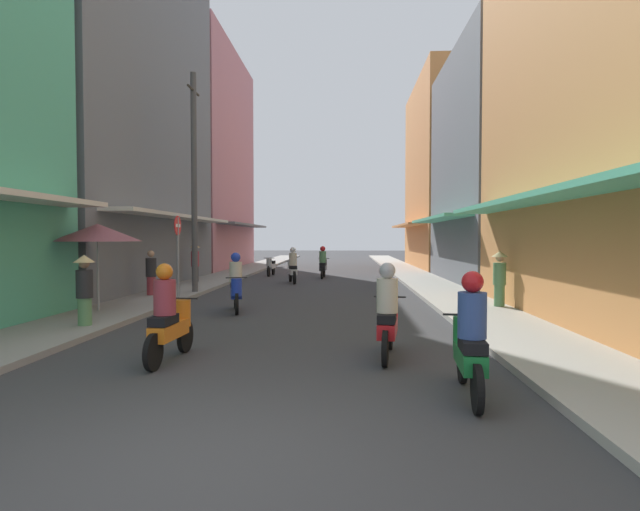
# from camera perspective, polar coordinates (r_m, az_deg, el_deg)

# --- Properties ---
(ground_plane) EXTENTS (109.86, 109.86, 0.00)m
(ground_plane) POSITION_cam_1_polar(r_m,az_deg,el_deg) (25.33, 0.06, -2.49)
(ground_plane) COLOR #38383A
(sidewalk_left) EXTENTS (2.06, 57.94, 0.12)m
(sidewalk_left) POSITION_cam_1_polar(r_m,az_deg,el_deg) (26.00, -10.39, -2.28)
(sidewalk_left) COLOR gray
(sidewalk_left) RESTS_ON ground
(sidewalk_right) EXTENTS (2.06, 57.94, 0.12)m
(sidewalk_right) POSITION_cam_1_polar(r_m,az_deg,el_deg) (25.53, 10.71, -2.36)
(sidewalk_right) COLOR #ADA89E
(sidewalk_right) RESTS_ON ground
(building_left_mid) EXTENTS (7.05, 12.80, 17.58)m
(building_left_mid) POSITION_cam_1_polar(r_m,az_deg,el_deg) (23.20, -24.16, 18.87)
(building_left_mid) COLOR slate
(building_left_mid) RESTS_ON ground
(building_left_far) EXTENTS (7.05, 11.94, 13.88)m
(building_left_far) POSITION_cam_1_polar(r_m,az_deg,el_deg) (34.33, -14.28, 10.22)
(building_left_far) COLOR #B7727F
(building_left_far) RESTS_ON ground
(building_right_mid) EXTENTS (7.05, 9.71, 9.95)m
(building_right_mid) POSITION_cam_1_polar(r_m,az_deg,el_deg) (23.80, 21.49, 9.08)
(building_right_mid) COLOR slate
(building_right_mid) RESTS_ON ground
(building_right_far) EXTENTS (7.05, 11.24, 11.98)m
(building_right_far) POSITION_cam_1_polar(r_m,az_deg,el_deg) (34.55, 15.59, 8.57)
(building_right_far) COLOR #D88C4C
(building_right_far) RESTS_ON ground
(motorbike_silver) EXTENTS (0.55, 1.81, 0.96)m
(motorbike_silver) POSITION_cam_1_polar(r_m,az_deg,el_deg) (26.64, -5.52, -1.20)
(motorbike_silver) COLOR black
(motorbike_silver) RESTS_ON ground
(motorbike_white) EXTENTS (0.66, 1.78, 1.58)m
(motorbike_white) POSITION_cam_1_polar(r_m,az_deg,el_deg) (22.33, -3.10, -1.29)
(motorbike_white) COLOR black
(motorbike_white) RESTS_ON ground
(motorbike_orange) EXTENTS (0.55, 1.81, 1.58)m
(motorbike_orange) POSITION_cam_1_polar(r_m,az_deg,el_deg) (8.52, -16.49, -6.68)
(motorbike_orange) COLOR black
(motorbike_orange) RESTS_ON ground
(motorbike_red) EXTENTS (0.56, 1.80, 1.58)m
(motorbike_red) POSITION_cam_1_polar(r_m,az_deg,el_deg) (8.48, 7.59, -6.65)
(motorbike_red) COLOR black
(motorbike_red) RESTS_ON ground
(motorbike_black) EXTENTS (0.55, 1.81, 1.58)m
(motorbike_black) POSITION_cam_1_polar(r_m,az_deg,el_deg) (24.99, 0.34, -0.94)
(motorbike_black) COLOR black
(motorbike_black) RESTS_ON ground
(motorbike_green) EXTENTS (0.55, 1.81, 1.58)m
(motorbike_green) POSITION_cam_1_polar(r_m,az_deg,el_deg) (6.63, 16.40, -9.16)
(motorbike_green) COLOR black
(motorbike_green) RESTS_ON ground
(motorbike_blue) EXTENTS (0.66, 1.78, 1.58)m
(motorbike_blue) POSITION_cam_1_polar(r_m,az_deg,el_deg) (13.86, -9.38, -3.31)
(motorbike_blue) COLOR black
(motorbike_blue) RESTS_ON ground
(pedestrian_midway) EXTENTS (0.44, 0.44, 1.62)m
(pedestrian_midway) POSITION_cam_1_polar(r_m,az_deg,el_deg) (14.65, 19.44, -2.28)
(pedestrian_midway) COLOR #598C59
(pedestrian_midway) RESTS_ON ground
(pedestrian_far) EXTENTS (0.34, 0.34, 1.57)m
(pedestrian_far) POSITION_cam_1_polar(r_m,az_deg,el_deg) (17.44, -18.36, -2.05)
(pedestrian_far) COLOR #99333F
(pedestrian_far) RESTS_ON ground
(pedestrian_foreground) EXTENTS (0.44, 0.44, 1.73)m
(pedestrian_foreground) POSITION_cam_1_polar(r_m,az_deg,el_deg) (22.29, -13.80, -0.65)
(pedestrian_foreground) COLOR #262628
(pedestrian_foreground) RESTS_ON ground
(pedestrian_crossing) EXTENTS (0.44, 0.44, 1.62)m
(pedestrian_crossing) POSITION_cam_1_polar(r_m,az_deg,el_deg) (11.91, -24.84, -3.32)
(pedestrian_crossing) COLOR #598C59
(pedestrian_crossing) RESTS_ON ground
(vendor_umbrella) EXTENTS (2.18, 2.18, 2.34)m
(vendor_umbrella) POSITION_cam_1_polar(r_m,az_deg,el_deg) (14.15, -23.62, 2.36)
(vendor_umbrella) COLOR #99999E
(vendor_umbrella) RESTS_ON ground
(utility_pole) EXTENTS (0.20, 1.20, 7.60)m
(utility_pole) POSITION_cam_1_polar(r_m,az_deg,el_deg) (18.15, -13.90, 7.95)
(utility_pole) COLOR #4C4C4F
(utility_pole) RESTS_ON ground
(street_sign_no_entry) EXTENTS (0.07, 0.60, 2.65)m
(street_sign_no_entry) POSITION_cam_1_polar(r_m,az_deg,el_deg) (16.07, -15.61, 0.99)
(street_sign_no_entry) COLOR gray
(street_sign_no_entry) RESTS_ON ground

